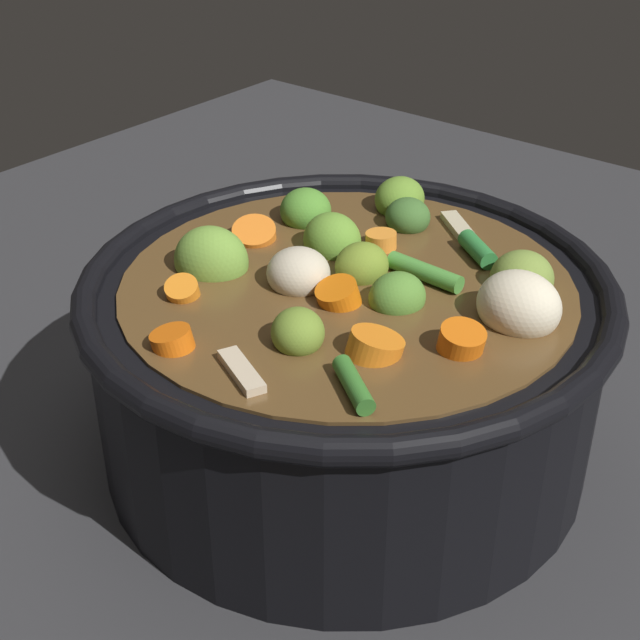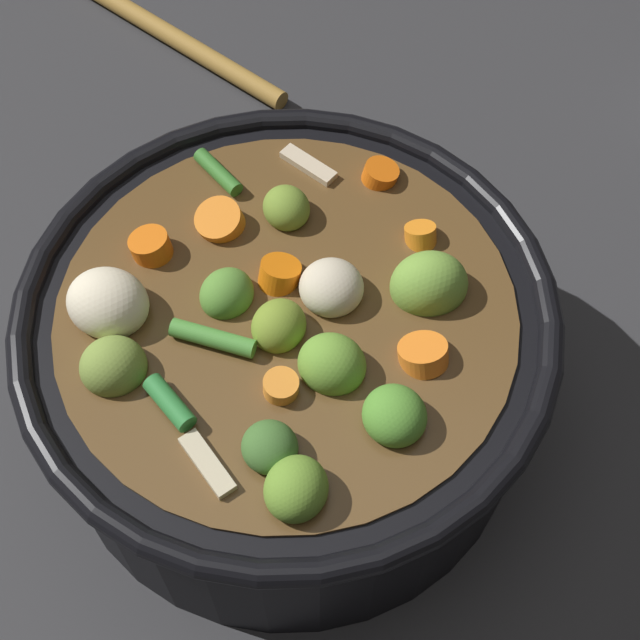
{
  "view_description": "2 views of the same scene",
  "coord_description": "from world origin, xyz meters",
  "views": [
    {
      "loc": [
        -0.27,
        0.36,
        0.36
      ],
      "look_at": [
        0.01,
        0.01,
        0.09
      ],
      "focal_mm": 51.55,
      "sensor_mm": 36.0,
      "label": 1
    },
    {
      "loc": [
        0.09,
        -0.26,
        0.54
      ],
      "look_at": [
        0.02,
        -0.0,
        0.11
      ],
      "focal_mm": 51.84,
      "sensor_mm": 36.0,
      "label": 2
    }
  ],
  "objects": [
    {
      "name": "ground_plane",
      "position": [
        0.0,
        0.0,
        0.0
      ],
      "size": [
        1.1,
        1.1,
        0.0
      ],
      "primitive_type": "plane",
      "color": "#2D2D30"
    },
    {
      "name": "cooking_pot",
      "position": [
        -0.0,
        -0.0,
        0.06
      ],
      "size": [
        0.3,
        0.3,
        0.14
      ],
      "color": "black",
      "rests_on": "ground_plane"
    }
  ]
}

